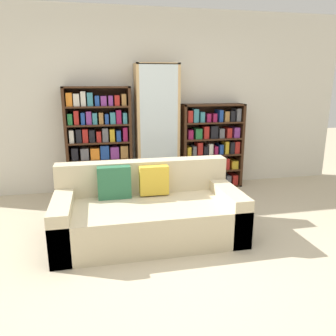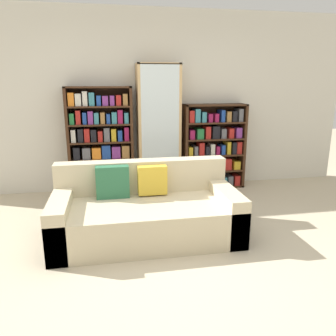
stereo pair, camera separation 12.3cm
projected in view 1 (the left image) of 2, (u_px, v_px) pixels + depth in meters
name	position (u px, v px, depth m)	size (l,w,h in m)	color
ground_plane	(184.00, 265.00, 3.04)	(16.00, 16.00, 0.00)	beige
wall_back	(145.00, 102.00, 5.02)	(6.48, 0.06, 2.70)	silver
couch	(148.00, 212.00, 3.57)	(1.96, 0.97, 0.78)	beige
bookshelf_left	(99.00, 144.00, 4.83)	(0.94, 0.32, 1.59)	#3D2314
display_cabinet	(157.00, 130.00, 4.94)	(0.63, 0.36, 1.91)	tan
bookshelf_right	(211.00, 147.00, 5.21)	(0.98, 0.32, 1.32)	#3D2314
wine_bottle	(200.00, 187.00, 4.78)	(0.07, 0.07, 0.38)	black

